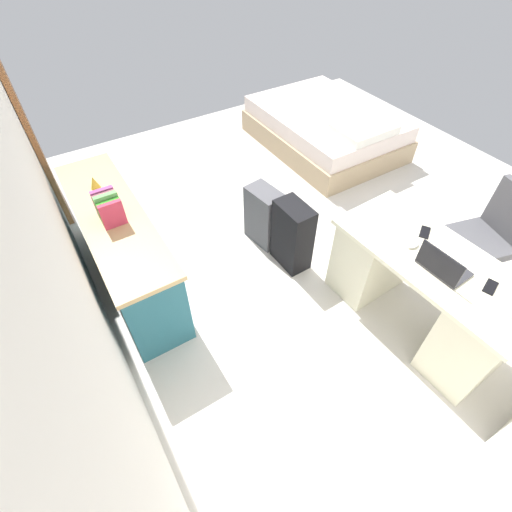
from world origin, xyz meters
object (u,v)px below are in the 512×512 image
(office_chair, at_px, (483,244))
(suitcase_spare_grey, at_px, (264,216))
(desk, at_px, (421,290))
(computer_mouse, at_px, (413,245))
(laptop, at_px, (442,266))
(cell_phone_by_mouse, at_px, (425,232))
(cell_phone_near_laptop, at_px, (490,287))
(bed, at_px, (325,129))
(credenza, at_px, (123,248))
(suitcase_black, at_px, (292,236))
(figurine_small, at_px, (94,183))

(office_chair, height_order, suitcase_spare_grey, office_chair)
(desk, xyz_separation_m, computer_mouse, (0.17, 0.05, 0.37))
(laptop, xyz_separation_m, cell_phone_by_mouse, (0.31, -0.21, -0.04))
(computer_mouse, relative_size, cell_phone_near_laptop, 0.74)
(bed, bearing_deg, credenza, 107.15)
(suitcase_black, relative_size, figurine_small, 6.01)
(computer_mouse, bearing_deg, suitcase_spare_grey, 15.87)
(office_chair, relative_size, computer_mouse, 9.40)
(laptop, bearing_deg, suitcase_black, 17.02)
(desk, bearing_deg, suitcase_spare_grey, 18.31)
(cell_phone_by_mouse, xyz_separation_m, figurine_small, (1.83, 1.92, 0.06))
(credenza, distance_m, suitcase_black, 1.48)
(desk, bearing_deg, cell_phone_near_laptop, -167.67)
(desk, bearing_deg, bed, -24.69)
(cell_phone_near_laptop, relative_size, cell_phone_by_mouse, 1.00)
(computer_mouse, bearing_deg, figurine_small, 40.24)
(laptop, relative_size, cell_phone_near_laptop, 2.35)
(office_chair, xyz_separation_m, laptop, (-0.15, 0.90, 0.38))
(laptop, relative_size, computer_mouse, 3.19)
(desk, xyz_separation_m, cell_phone_by_mouse, (0.22, -0.13, 0.36))
(desk, relative_size, bed, 0.77)
(desk, relative_size, figurine_small, 13.34)
(computer_mouse, height_order, cell_phone_by_mouse, computer_mouse)
(desk, distance_m, office_chair, 0.82)
(bed, distance_m, figurine_small, 3.08)
(credenza, relative_size, bed, 0.94)
(cell_phone_near_laptop, distance_m, cell_phone_by_mouse, 0.58)
(suitcase_black, height_order, computer_mouse, computer_mouse)
(suitcase_spare_grey, height_order, computer_mouse, computer_mouse)
(desk, relative_size, office_chair, 1.56)
(figurine_small, bearing_deg, suitcase_black, -126.05)
(cell_phone_near_laptop, bearing_deg, computer_mouse, -3.96)
(desk, height_order, computer_mouse, computer_mouse)
(bed, bearing_deg, office_chair, 171.71)
(computer_mouse, height_order, cell_phone_near_laptop, computer_mouse)
(laptop, height_order, figurine_small, laptop)
(cell_phone_by_mouse, bearing_deg, suitcase_spare_grey, -5.13)
(laptop, height_order, cell_phone_near_laptop, laptop)
(credenza, xyz_separation_m, suitcase_spare_grey, (-0.20, -1.31, -0.09))
(suitcase_spare_grey, height_order, laptop, laptop)
(desk, relative_size, credenza, 0.82)
(cell_phone_by_mouse, distance_m, figurine_small, 2.65)
(office_chair, xyz_separation_m, suitcase_spare_grey, (1.40, 1.30, -0.12))
(suitcase_black, relative_size, cell_phone_by_mouse, 4.86)
(office_chair, height_order, cell_phone_by_mouse, office_chair)
(bed, xyz_separation_m, laptop, (-2.66, 1.27, 0.56))
(office_chair, distance_m, suitcase_black, 1.61)
(figurine_small, bearing_deg, laptop, -141.42)
(cell_phone_near_laptop, bearing_deg, cell_phone_by_mouse, -23.16)
(laptop, xyz_separation_m, figurine_small, (2.14, 1.71, 0.02))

